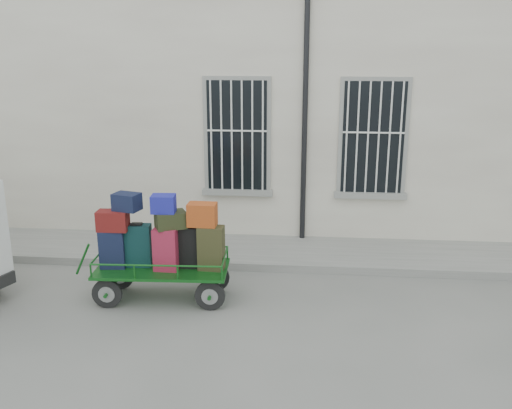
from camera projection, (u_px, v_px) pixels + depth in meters
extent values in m
plane|color=#63635E|center=(240.00, 304.00, 9.19)|extent=(80.00, 80.00, 0.00)
cube|color=#BDB1A1|center=(266.00, 88.00, 13.63)|extent=(24.00, 5.00, 6.00)
cylinder|color=black|center=(305.00, 109.00, 11.14)|extent=(0.11, 0.11, 5.60)
cube|color=black|center=(237.00, 136.00, 11.46)|extent=(1.20, 0.08, 2.20)
cube|color=gray|center=(238.00, 192.00, 11.76)|extent=(1.45, 0.22, 0.12)
cube|color=black|center=(373.00, 138.00, 11.23)|extent=(1.20, 0.08, 2.20)
cube|color=gray|center=(370.00, 195.00, 11.53)|extent=(1.45, 0.22, 0.12)
cube|color=slate|center=(253.00, 252.00, 11.28)|extent=(24.00, 1.70, 0.15)
cylinder|color=black|center=(107.00, 294.00, 9.00)|extent=(0.48, 0.08, 0.48)
cylinder|color=gray|center=(107.00, 294.00, 9.00)|extent=(0.27, 0.10, 0.26)
cylinder|color=black|center=(120.00, 275.00, 9.70)|extent=(0.48, 0.08, 0.48)
cylinder|color=gray|center=(120.00, 275.00, 9.70)|extent=(0.27, 0.10, 0.26)
cylinder|color=black|center=(210.00, 296.00, 8.92)|extent=(0.48, 0.08, 0.48)
cylinder|color=gray|center=(210.00, 296.00, 8.92)|extent=(0.27, 0.10, 0.26)
cylinder|color=black|center=(215.00, 277.00, 9.63)|extent=(0.48, 0.08, 0.48)
cylinder|color=gray|center=(215.00, 277.00, 9.63)|extent=(0.27, 0.10, 0.26)
cube|color=#135319|center=(162.00, 269.00, 9.23)|extent=(2.16, 1.05, 0.05)
cylinder|color=#135319|center=(83.00, 259.00, 9.25)|extent=(0.28, 0.05, 0.54)
cube|color=black|center=(113.00, 249.00, 9.17)|extent=(0.42, 0.30, 0.63)
cube|color=black|center=(111.00, 229.00, 9.08)|extent=(0.17, 0.14, 0.03)
cube|color=black|center=(138.00, 245.00, 9.21)|extent=(0.45, 0.26, 0.70)
cube|color=black|center=(137.00, 224.00, 9.11)|extent=(0.18, 0.12, 0.03)
cube|color=maroon|center=(166.00, 250.00, 9.04)|extent=(0.39, 0.25, 0.69)
cube|color=black|center=(165.00, 228.00, 8.94)|extent=(0.16, 0.12, 0.03)
cube|color=black|center=(189.00, 247.00, 9.17)|extent=(0.40, 0.22, 0.68)
cube|color=black|center=(189.00, 226.00, 9.07)|extent=(0.16, 0.11, 0.03)
cube|color=#2D2B16|center=(211.00, 248.00, 9.06)|extent=(0.42, 0.27, 0.72)
cube|color=black|center=(211.00, 226.00, 8.96)|extent=(0.17, 0.13, 0.03)
cube|color=#4E0F10|center=(113.00, 221.00, 9.03)|extent=(0.49, 0.28, 0.32)
cube|color=#232C16|center=(171.00, 220.00, 9.00)|extent=(0.57, 0.50, 0.26)
cube|color=maroon|center=(202.00, 215.00, 8.96)|extent=(0.46, 0.29, 0.36)
cube|color=black|center=(127.00, 202.00, 8.99)|extent=(0.46, 0.38, 0.27)
cube|color=navy|center=(163.00, 204.00, 8.91)|extent=(0.39, 0.30, 0.28)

